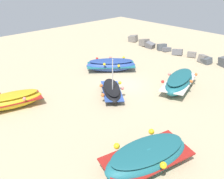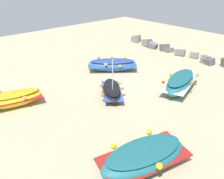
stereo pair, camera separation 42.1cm
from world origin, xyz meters
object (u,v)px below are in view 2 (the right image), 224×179
Objects in this scene: fishing_boat_3 at (180,83)px; fishing_boat_4 at (112,65)px; fishing_boat_0 at (144,157)px; fishing_boat_2 at (112,91)px; fishing_boat_1 at (13,99)px.

fishing_boat_3 reaches higher than fishing_boat_4.
fishing_boat_2 is at bearing 72.95° from fishing_boat_0.
fishing_boat_3 is (7.12, 12.07, 0.13)m from fishing_boat_1.
fishing_boat_4 is (-4.23, 3.86, 0.15)m from fishing_boat_2.
fishing_boat_2 is 0.75× the size of fishing_boat_3.
fishing_boat_1 is 10.71m from fishing_boat_4.
fishing_boat_3 is at bearing -40.06° from fishing_boat_4.
fishing_boat_0 is 13.98m from fishing_boat_4.
fishing_boat_0 is 1.00× the size of fishing_boat_3.
fishing_boat_2 is (3.95, 6.84, -0.09)m from fishing_boat_1.
fishing_boat_4 is at bearing -96.45° from fishing_boat_3.
fishing_boat_0 is at bearing 118.17° from fishing_boat_1.
fishing_boat_0 is at bearing -173.93° from fishing_boat_2.
fishing_boat_2 is at bearing -92.82° from fishing_boat_4.
fishing_boat_2 reaches higher than fishing_boat_3.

